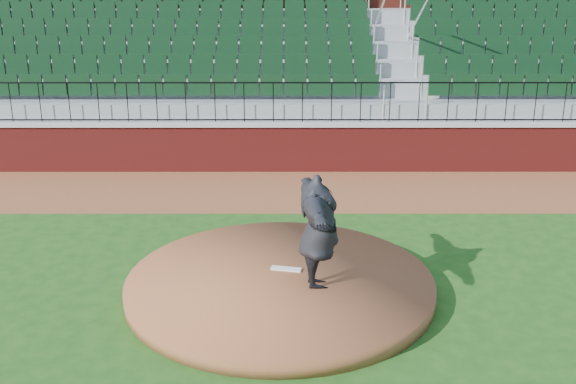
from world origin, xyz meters
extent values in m
plane|color=#1D4915|center=(0.00, 0.00, 0.00)|extent=(90.00, 90.00, 0.00)
cube|color=brown|center=(0.00, 5.40, 0.01)|extent=(34.00, 3.20, 0.01)
cube|color=maroon|center=(0.00, 7.00, 0.60)|extent=(34.00, 0.35, 1.20)
cube|color=#B7B7B7|center=(0.00, 7.00, 1.25)|extent=(34.00, 0.45, 0.10)
cube|color=maroon|center=(0.00, 12.52, 2.75)|extent=(34.00, 0.50, 5.50)
cylinder|color=brown|center=(-0.14, 0.09, 0.12)|extent=(5.17, 5.17, 0.25)
cube|color=white|center=(-0.03, 0.43, 0.27)|extent=(0.54, 0.24, 0.03)
imported|color=black|center=(0.49, -0.16, 1.21)|extent=(0.82, 2.40, 1.92)
camera|label=1|loc=(-0.01, -10.66, 5.50)|focal=44.24mm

